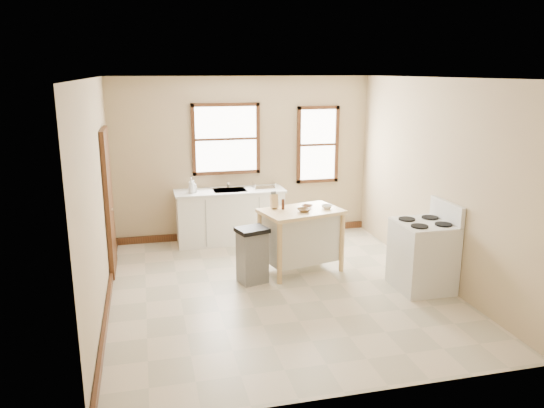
{
  "coord_description": "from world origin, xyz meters",
  "views": [
    {
      "loc": [
        -1.67,
        -6.49,
        2.89
      ],
      "look_at": [
        0.0,
        0.4,
        1.1
      ],
      "focal_mm": 35.0,
      "sensor_mm": 36.0,
      "label": 1
    }
  ],
  "objects_px": {
    "kitchen_island": "(301,240)",
    "trash_bin": "(252,255)",
    "bowl_a": "(304,210)",
    "bowl_b": "(307,206)",
    "bowl_c": "(327,207)",
    "dish_rack": "(264,186)",
    "soap_bottle_a": "(191,185)",
    "pepper_grinder": "(283,204)",
    "gas_stove": "(423,246)",
    "soap_bottle_b": "(194,186)",
    "knife_block": "(274,202)"
  },
  "relations": [
    {
      "from": "knife_block",
      "to": "gas_stove",
      "type": "height_order",
      "value": "gas_stove"
    },
    {
      "from": "bowl_b",
      "to": "gas_stove",
      "type": "xyz_separation_m",
      "value": [
        1.28,
        -1.13,
        -0.35
      ]
    },
    {
      "from": "soap_bottle_a",
      "to": "pepper_grinder",
      "type": "xyz_separation_m",
      "value": [
        1.19,
        -1.4,
        -0.05
      ]
    },
    {
      "from": "trash_bin",
      "to": "bowl_a",
      "type": "bearing_deg",
      "value": -3.73
    },
    {
      "from": "bowl_a",
      "to": "bowl_b",
      "type": "bearing_deg",
      "value": 61.69
    },
    {
      "from": "pepper_grinder",
      "to": "bowl_b",
      "type": "bearing_deg",
      "value": 2.9
    },
    {
      "from": "bowl_a",
      "to": "dish_rack",
      "type": "bearing_deg",
      "value": 97.01
    },
    {
      "from": "soap_bottle_a",
      "to": "kitchen_island",
      "type": "relative_size",
      "value": 0.23
    },
    {
      "from": "soap_bottle_b",
      "to": "trash_bin",
      "type": "distance_m",
      "value": 2.03
    },
    {
      "from": "soap_bottle_a",
      "to": "bowl_a",
      "type": "height_order",
      "value": "soap_bottle_a"
    },
    {
      "from": "soap_bottle_a",
      "to": "bowl_c",
      "type": "xyz_separation_m",
      "value": [
        1.83,
        -1.51,
        -0.1
      ]
    },
    {
      "from": "kitchen_island",
      "to": "pepper_grinder",
      "type": "bearing_deg",
      "value": 147.37
    },
    {
      "from": "soap_bottle_b",
      "to": "kitchen_island",
      "type": "distance_m",
      "value": 2.16
    },
    {
      "from": "bowl_c",
      "to": "trash_bin",
      "type": "relative_size",
      "value": 0.2
    },
    {
      "from": "kitchen_island",
      "to": "bowl_a",
      "type": "height_order",
      "value": "bowl_a"
    },
    {
      "from": "knife_block",
      "to": "trash_bin",
      "type": "xyz_separation_m",
      "value": [
        -0.42,
        -0.44,
        -0.63
      ]
    },
    {
      "from": "bowl_a",
      "to": "bowl_b",
      "type": "relative_size",
      "value": 1.22
    },
    {
      "from": "dish_rack",
      "to": "trash_bin",
      "type": "xyz_separation_m",
      "value": [
        -0.59,
        -1.86,
        -0.57
      ]
    },
    {
      "from": "knife_block",
      "to": "soap_bottle_b",
      "type": "bearing_deg",
      "value": 124.34
    },
    {
      "from": "kitchen_island",
      "to": "knife_block",
      "type": "xyz_separation_m",
      "value": [
        -0.36,
        0.16,
        0.56
      ]
    },
    {
      "from": "soap_bottle_a",
      "to": "knife_block",
      "type": "relative_size",
      "value": 1.31
    },
    {
      "from": "gas_stove",
      "to": "kitchen_island",
      "type": "bearing_deg",
      "value": 143.74
    },
    {
      "from": "soap_bottle_a",
      "to": "pepper_grinder",
      "type": "distance_m",
      "value": 1.84
    },
    {
      "from": "soap_bottle_b",
      "to": "knife_block",
      "type": "bearing_deg",
      "value": -54.56
    },
    {
      "from": "bowl_b",
      "to": "soap_bottle_a",
      "type": "bearing_deg",
      "value": 138.48
    },
    {
      "from": "knife_block",
      "to": "pepper_grinder",
      "type": "distance_m",
      "value": 0.14
    },
    {
      "from": "soap_bottle_a",
      "to": "dish_rack",
      "type": "relative_size",
      "value": 0.7
    },
    {
      "from": "bowl_a",
      "to": "gas_stove",
      "type": "distance_m",
      "value": 1.71
    },
    {
      "from": "dish_rack",
      "to": "soap_bottle_b",
      "type": "bearing_deg",
      "value": -171.08
    },
    {
      "from": "kitchen_island",
      "to": "bowl_c",
      "type": "height_order",
      "value": "bowl_c"
    },
    {
      "from": "gas_stove",
      "to": "pepper_grinder",
      "type": "bearing_deg",
      "value": 145.98
    },
    {
      "from": "knife_block",
      "to": "gas_stove",
      "type": "xyz_separation_m",
      "value": [
        1.77,
        -1.19,
        -0.43
      ]
    },
    {
      "from": "bowl_c",
      "to": "bowl_b",
      "type": "bearing_deg",
      "value": 155.39
    },
    {
      "from": "bowl_c",
      "to": "bowl_a",
      "type": "bearing_deg",
      "value": -166.02
    },
    {
      "from": "dish_rack",
      "to": "pepper_grinder",
      "type": "relative_size",
      "value": 2.48
    },
    {
      "from": "knife_block",
      "to": "pepper_grinder",
      "type": "xyz_separation_m",
      "value": [
        0.11,
        -0.08,
        -0.02
      ]
    },
    {
      "from": "soap_bottle_a",
      "to": "bowl_b",
      "type": "distance_m",
      "value": 2.09
    },
    {
      "from": "bowl_a",
      "to": "gas_stove",
      "type": "bearing_deg",
      "value": -33.37
    },
    {
      "from": "bowl_c",
      "to": "soap_bottle_b",
      "type": "bearing_deg",
      "value": 138.9
    },
    {
      "from": "trash_bin",
      "to": "pepper_grinder",
      "type": "bearing_deg",
      "value": 18.53
    },
    {
      "from": "bowl_c",
      "to": "trash_bin",
      "type": "distance_m",
      "value": 1.32
    },
    {
      "from": "soap_bottle_a",
      "to": "trash_bin",
      "type": "bearing_deg",
      "value": -58.74
    },
    {
      "from": "pepper_grinder",
      "to": "trash_bin",
      "type": "height_order",
      "value": "pepper_grinder"
    },
    {
      "from": "kitchen_island",
      "to": "bowl_b",
      "type": "relative_size",
      "value": 7.28
    },
    {
      "from": "kitchen_island",
      "to": "trash_bin",
      "type": "distance_m",
      "value": 0.84
    },
    {
      "from": "soap_bottle_a",
      "to": "gas_stove",
      "type": "xyz_separation_m",
      "value": [
        2.84,
        -2.52,
        -0.45
      ]
    },
    {
      "from": "pepper_grinder",
      "to": "gas_stove",
      "type": "distance_m",
      "value": 2.03
    },
    {
      "from": "soap_bottle_a",
      "to": "bowl_c",
      "type": "distance_m",
      "value": 2.37
    },
    {
      "from": "bowl_a",
      "to": "soap_bottle_a",
      "type": "bearing_deg",
      "value": 132.15
    },
    {
      "from": "pepper_grinder",
      "to": "trash_bin",
      "type": "xyz_separation_m",
      "value": [
        -0.54,
        -0.37,
        -0.61
      ]
    }
  ]
}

